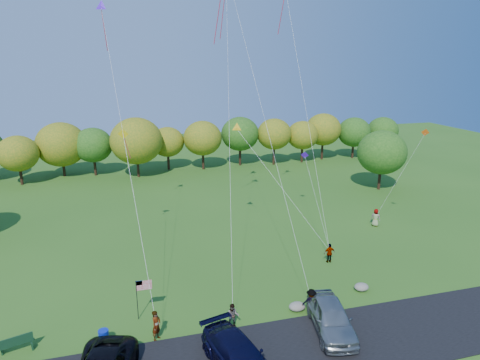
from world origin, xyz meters
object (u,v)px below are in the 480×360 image
at_px(flyer_b, 233,316).
at_px(trash_barrel, 104,337).
at_px(minivan_navy, 239,356).
at_px(minivan_silver, 331,317).
at_px(flyer_c, 311,302).
at_px(park_bench, 16,344).
at_px(flyer_d, 330,253).
at_px(flyer_e, 376,218).
at_px(flyer_a, 156,325).

relative_size(flyer_b, trash_barrel, 1.76).
xyz_separation_m(minivan_navy, minivan_silver, (6.22, 1.70, 0.09)).
bearing_deg(flyer_c, park_bench, 18.50).
bearing_deg(trash_barrel, flyer_d, 18.70).
bearing_deg(flyer_d, flyer_c, 55.03).
xyz_separation_m(flyer_e, trash_barrel, (-25.21, -11.71, -0.44)).
height_order(minivan_silver, park_bench, minivan_silver).
bearing_deg(flyer_c, flyer_b, 21.67).
height_order(minivan_navy, flyer_a, flyer_a).
bearing_deg(minivan_navy, flyer_d, 29.13).
height_order(minivan_navy, park_bench, minivan_navy).
relative_size(minivan_navy, flyer_e, 3.20).
distance_m(minivan_silver, trash_barrel, 13.37).
bearing_deg(flyer_b, flyer_d, 53.81).
bearing_deg(flyer_d, park_bench, 14.26).
xyz_separation_m(flyer_c, flyer_d, (4.50, 6.26, -0.06)).
height_order(flyer_b, park_bench, flyer_b).
relative_size(flyer_c, flyer_d, 1.07).
distance_m(minivan_navy, flyer_b, 3.79).
distance_m(minivan_silver, park_bench, 18.11).
bearing_deg(flyer_b, minivan_silver, 0.90).
bearing_deg(minivan_navy, flyer_e, 26.06).
relative_size(minivan_silver, flyer_c, 3.05).
bearing_deg(park_bench, flyer_c, -20.55).
height_order(flyer_b, trash_barrel, flyer_b).
height_order(flyer_b, flyer_c, flyer_c).
distance_m(flyer_c, flyer_e, 17.38).
distance_m(flyer_c, flyer_d, 7.71).
relative_size(minivan_navy, flyer_b, 3.64).
bearing_deg(trash_barrel, park_bench, 173.39).
relative_size(flyer_a, flyer_c, 1.08).
distance_m(flyer_d, park_bench, 22.61).
bearing_deg(flyer_e, minivan_silver, 91.27).
xyz_separation_m(flyer_a, trash_barrel, (-2.97, 0.42, -0.50)).
height_order(minivan_silver, trash_barrel, minivan_silver).
relative_size(flyer_d, trash_barrel, 1.85).
height_order(flyer_c, flyer_d, flyer_c).
bearing_deg(flyer_e, flyer_a, 70.33).
bearing_deg(flyer_d, minivan_navy, 44.72).
relative_size(flyer_a, park_bench, 1.02).
relative_size(flyer_a, flyer_e, 1.07).
height_order(flyer_a, trash_barrel, flyer_a).
xyz_separation_m(flyer_a, flyer_b, (4.60, 0.00, -0.17)).
bearing_deg(minivan_navy, flyer_a, 121.68).
bearing_deg(park_bench, trash_barrel, -23.99).
distance_m(flyer_a, flyer_b, 4.60).
bearing_deg(flyer_c, flyer_a, 21.67).
distance_m(flyer_a, flyer_c, 9.79).
distance_m(flyer_c, trash_barrel, 12.77).
height_order(flyer_d, park_bench, flyer_d).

